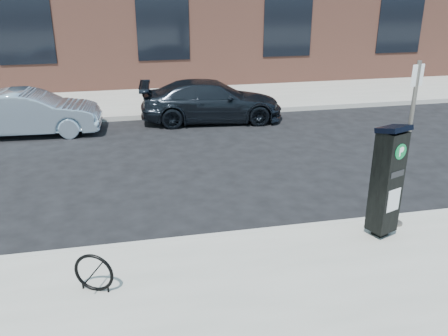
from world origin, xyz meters
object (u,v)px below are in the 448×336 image
object	(u,v)px
sign_pole	(407,148)
bike_rack	(94,273)
car_dark	(211,101)
parking_kiosk	(387,180)
car_silver	(30,113)

from	to	relation	value
sign_pole	bike_rack	bearing A→B (deg)	170.88
sign_pole	bike_rack	xyz separation A→B (m)	(-5.04, -0.87, -1.12)
bike_rack	car_dark	bearing A→B (deg)	93.88
parking_kiosk	car_silver	world-z (taller)	parking_kiosk
parking_kiosk	sign_pole	size ratio (longest dim) A/B	0.68
car_dark	car_silver	bearing A→B (deg)	98.81
car_dark	parking_kiosk	bearing A→B (deg)	-165.31
car_silver	bike_rack	bearing A→B (deg)	-163.28
parking_kiosk	car_silver	size ratio (longest dim) A/B	0.50
bike_rack	sign_pole	bearing A→B (deg)	34.37
parking_kiosk	bike_rack	distance (m)	4.67
parking_kiosk	sign_pole	xyz separation A→B (m)	(0.46, 0.28, 0.41)
car_silver	car_dark	size ratio (longest dim) A/B	0.88
parking_kiosk	car_dark	xyz separation A→B (m)	(-1.35, 7.98, -0.50)
parking_kiosk	bike_rack	world-z (taller)	parking_kiosk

